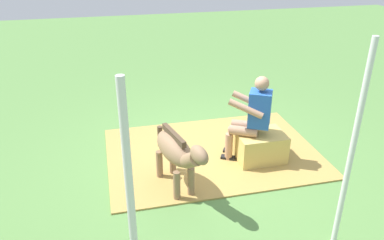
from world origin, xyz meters
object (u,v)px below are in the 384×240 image
hay_bale (260,147)px  pony_standing (177,152)px  person_seated (251,116)px  soda_bottle (278,138)px  tent_pole_left (352,152)px  tent_pole_right (132,223)px

hay_bale → pony_standing: bearing=18.9°
person_seated → pony_standing: bearing=23.2°
soda_bottle → person_seated: bearing=25.0°
soda_bottle → hay_bale: bearing=36.5°
person_seated → tent_pole_left: 1.92m
pony_standing → tent_pole_right: 2.08m
tent_pole_right → pony_standing: bearing=-110.5°
person_seated → hay_bale: bearing=160.3°
person_seated → tent_pole_left: bearing=99.0°
person_seated → soda_bottle: (-0.60, -0.28, -0.58)m
hay_bale → tent_pole_left: 2.02m
pony_standing → tent_pole_left: tent_pole_left is taller
tent_pole_left → tent_pole_right: bearing=13.9°
pony_standing → person_seated: bearing=-156.8°
tent_pole_left → tent_pole_right: size_ratio=1.00×
hay_bale → pony_standing: (1.33, 0.46, 0.36)m
tent_pole_left → pony_standing: bearing=-42.2°
hay_bale → tent_pole_right: size_ratio=0.31×
soda_bottle → tent_pole_left: tent_pole_left is taller
pony_standing → tent_pole_right: (0.70, 1.88, 0.56)m
hay_bale → tent_pole_left: (-0.14, 1.79, 0.92)m
soda_bottle → tent_pole_left: (0.30, 2.13, 0.99)m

